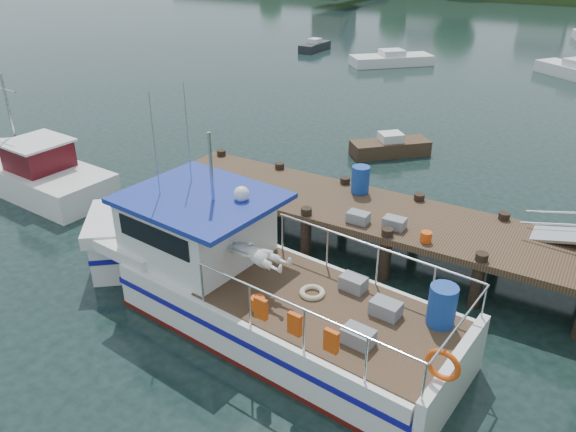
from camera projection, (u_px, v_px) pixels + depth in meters
The scene contains 6 objects.
ground_plane at pixel (339, 241), 17.69m from camera, with size 160.00×160.00×0.00m, color black.
lobster_boat at pixel (241, 279), 13.97m from camera, with size 11.52×4.37×5.54m.
work_boat at pixel (29, 171), 21.12m from camera, with size 8.16×3.02×4.28m.
moored_rowboat at pixel (390, 147), 24.39m from camera, with size 3.25×3.19×0.99m.
moored_a at pixel (392, 59), 40.83m from camera, with size 5.65×5.50×1.08m.
moored_e at pixel (315, 46), 45.81m from camera, with size 1.23×3.46×0.95m.
Camera 1 is at (6.46, -14.07, 8.74)m, focal length 35.00 mm.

